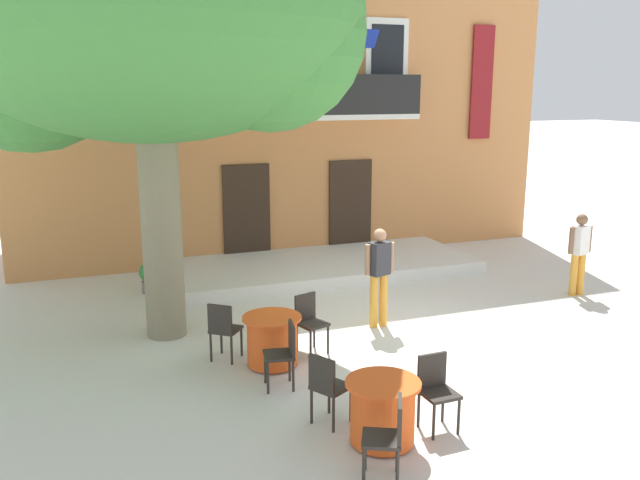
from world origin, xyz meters
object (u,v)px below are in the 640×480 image
(plane_tree, at_px, (143,20))
(cafe_chair_middle_1, at_px, (389,434))
(cafe_table_near_tree, at_px, (272,340))
(cafe_chair_near_tree_0, at_px, (309,319))
(cafe_table_middle, at_px, (383,411))
(cafe_chair_middle_0, at_px, (327,384))
(pedestrian_mid_plaza, at_px, (379,272))
(cafe_chair_middle_2, at_px, (436,387))
(cafe_chair_near_tree_2, at_px, (284,350))
(pedestrian_near_entrance, at_px, (579,250))
(ground_planter_left, at_px, (148,276))
(cafe_chair_near_tree_1, at_px, (223,327))

(plane_tree, bearing_deg, cafe_chair_middle_1, -72.16)
(cafe_table_near_tree, relative_size, cafe_chair_near_tree_0, 0.95)
(cafe_table_middle, bearing_deg, plane_tree, 113.46)
(cafe_table_near_tree, distance_m, cafe_chair_near_tree_0, 0.77)
(cafe_chair_middle_0, xyz_separation_m, cafe_chair_middle_1, (0.17, -1.32, 0.00))
(pedestrian_mid_plaza, bearing_deg, cafe_chair_middle_2, -104.42)
(cafe_chair_near_tree_2, distance_m, cafe_table_middle, 1.90)
(cafe_chair_near_tree_0, xyz_separation_m, pedestrian_near_entrance, (5.92, 0.88, 0.39))
(cafe_chair_middle_1, height_order, cafe_chair_middle_2, same)
(cafe_chair_middle_1, xyz_separation_m, pedestrian_near_entrance, (6.33, 4.45, 0.39))
(cafe_table_near_tree, height_order, ground_planter_left, cafe_table_near_tree)
(cafe_table_near_tree, distance_m, cafe_chair_middle_1, 3.27)
(cafe_chair_middle_1, bearing_deg, cafe_table_near_tree, 94.85)
(cafe_chair_middle_2, height_order, pedestrian_mid_plaza, pedestrian_mid_plaza)
(plane_tree, height_order, cafe_chair_near_tree_1, plane_tree)
(cafe_chair_middle_2, distance_m, pedestrian_mid_plaza, 3.54)
(cafe_chair_near_tree_1, height_order, cafe_chair_middle_1, same)
(plane_tree, bearing_deg, cafe_chair_near_tree_0, -37.30)
(cafe_table_middle, distance_m, cafe_chair_middle_0, 0.77)
(ground_planter_left, bearing_deg, plane_tree, -91.81)
(cafe_table_near_tree, relative_size, cafe_chair_middle_2, 0.95)
(cafe_table_near_tree, distance_m, cafe_chair_middle_0, 1.95)
(cafe_chair_middle_1, bearing_deg, plane_tree, 107.84)
(cafe_chair_near_tree_1, xyz_separation_m, ground_planter_left, (-0.67, 3.87, -0.19))
(cafe_chair_near_tree_0, relative_size, pedestrian_mid_plaza, 0.53)
(plane_tree, height_order, pedestrian_mid_plaza, plane_tree)
(cafe_table_near_tree, xyz_separation_m, cafe_chair_near_tree_2, (-0.05, -0.75, 0.14))
(cafe_chair_middle_0, distance_m, cafe_chair_middle_2, 1.29)
(cafe_chair_near_tree_2, relative_size, cafe_table_middle, 1.05)
(cafe_table_near_tree, height_order, cafe_chair_near_tree_0, cafe_chair_near_tree_0)
(cafe_chair_near_tree_2, bearing_deg, pedestrian_mid_plaza, 37.43)
(cafe_chair_middle_0, xyz_separation_m, pedestrian_near_entrance, (6.49, 3.13, 0.39))
(cafe_chair_near_tree_1, relative_size, pedestrian_near_entrance, 0.56)
(pedestrian_near_entrance, bearing_deg, plane_tree, 175.05)
(pedestrian_mid_plaza, bearing_deg, pedestrian_near_entrance, 3.12)
(cafe_chair_near_tree_0, distance_m, cafe_chair_middle_1, 3.59)
(cafe_chair_near_tree_1, relative_size, cafe_chair_middle_2, 1.00)
(cafe_chair_middle_1, bearing_deg, cafe_chair_near_tree_1, 103.85)
(plane_tree, distance_m, cafe_chair_middle_0, 6.06)
(cafe_chair_middle_1, distance_m, pedestrian_near_entrance, 7.74)
(cafe_chair_near_tree_0, distance_m, cafe_chair_middle_0, 2.32)
(cafe_chair_middle_0, distance_m, cafe_chair_middle_1, 1.33)
(cafe_chair_middle_0, height_order, ground_planter_left, cafe_chair_middle_0)
(cafe_chair_near_tree_2, xyz_separation_m, pedestrian_mid_plaza, (2.22, 1.70, 0.44))
(cafe_chair_near_tree_0, relative_size, cafe_chair_middle_2, 1.00)
(cafe_table_middle, distance_m, ground_planter_left, 7.09)
(pedestrian_mid_plaza, bearing_deg, cafe_chair_middle_1, -114.24)
(cafe_table_middle, height_order, cafe_chair_middle_1, cafe_chair_middle_1)
(cafe_chair_near_tree_0, bearing_deg, cafe_chair_middle_0, -104.41)
(cafe_table_near_tree, bearing_deg, pedestrian_mid_plaza, 23.64)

